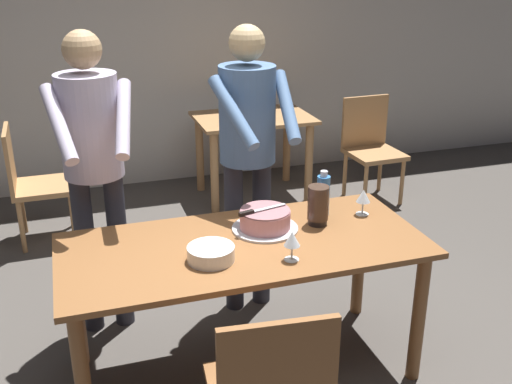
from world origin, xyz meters
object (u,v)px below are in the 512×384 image
Objects in this scene: water_bottle at (323,195)px; wine_glass_far at (363,197)px; main_dining_table at (244,262)px; person_standing_beside at (93,153)px; plate_stack at (211,254)px; person_cutting_cake at (248,141)px; cake_knife at (253,212)px; background_chair_1 at (371,145)px; background_chair_2 at (32,180)px; hurricane_lamp at (318,205)px; cake_on_platter at (265,220)px; background_table at (253,134)px; wine_glass_near at (292,240)px.

wine_glass_far is at bearing -17.68° from water_bottle.
person_standing_beside is (-0.64, 0.64, 0.43)m from main_dining_table.
main_dining_table is 0.27m from plate_stack.
person_cutting_cake is 1.00× the size of person_standing_beside.
cake_knife is at bearing 51.50° from main_dining_table.
main_dining_table is at bearing -128.50° from cake_knife.
background_chair_1 is at bearing 41.69° from person_cutting_cake.
wine_glass_far is at bearing 15.95° from plate_stack.
background_chair_2 reaches higher than plate_stack.
hurricane_lamp is at bearing -171.87° from wine_glass_far.
hurricane_lamp is 0.23× the size of background_chair_1.
cake_on_platter is 0.99m from person_standing_beside.
background_table is at bearing 68.22° from plate_stack.
wine_glass_near is 0.58× the size of water_bottle.
water_bottle reaches higher than hurricane_lamp.
plate_stack is 0.24× the size of background_chair_2.
cake_knife is at bearing 179.30° from hurricane_lamp.
cake_on_platter is 2.36× the size of wine_glass_far.
hurricane_lamp is at bearing -4.18° from cake_on_platter.
water_bottle is 1.25m from person_standing_beside.
person_cutting_cake is at bearing 112.83° from hurricane_lamp.
cake_knife is 0.16× the size of person_standing_beside.
background_chair_1 is (1.69, 1.90, -0.37)m from cake_knife.
cake_on_platter is at bearing 91.91° from wine_glass_near.
wine_glass_near is at bearing -55.69° from main_dining_table.
person_standing_beside is at bearing 143.05° from cake_knife.
cake_on_platter is at bearing -166.58° from water_bottle.
background_table is at bearing 72.38° from cake_knife.
cake_on_platter is 0.37m from water_bottle.
main_dining_table is 0.78m from person_cutting_cake.
wine_glass_near is (0.36, -0.11, 0.07)m from plate_stack.
main_dining_table is at bearing -167.62° from hurricane_lamp.
person_cutting_cake is (0.13, 0.51, 0.21)m from cake_knife.
person_standing_beside reaches higher than cake_knife.
plate_stack is (-0.20, -0.12, 0.14)m from main_dining_table.
background_chair_1 reaches higher than main_dining_table.
cake_on_platter is 2.36× the size of wine_glass_near.
person_standing_beside is at bearing 132.52° from wine_glass_near.
background_chair_2 is at bearing -168.43° from background_table.
plate_stack is 0.67m from hurricane_lamp.
person_standing_beside is (-0.45, 0.77, 0.29)m from plate_stack.
plate_stack is 1.05× the size of hurricane_lamp.
wine_glass_near is at bearing -93.56° from person_cutting_cake.
cake_knife is 1.28× the size of hurricane_lamp.
plate_stack is at bearing -160.71° from hurricane_lamp.
person_cutting_cake and person_standing_beside have the same top height.
main_dining_table is 1.79× the size of background_table.
background_table is at bearing 11.57° from background_chair_2.
wine_glass_near is 1.21m from person_standing_beside.
plate_stack is 0.78m from water_bottle.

